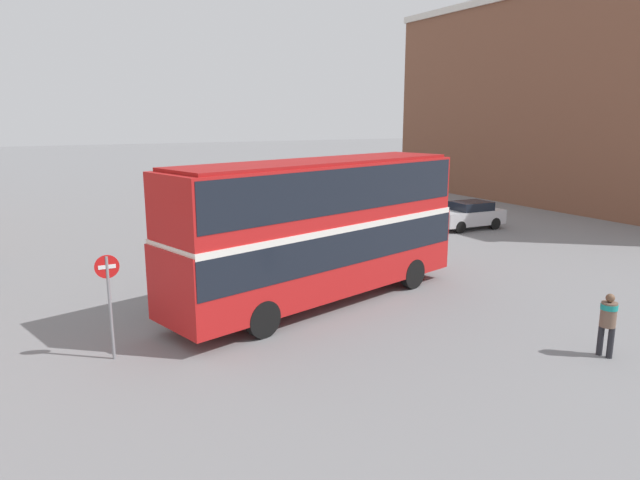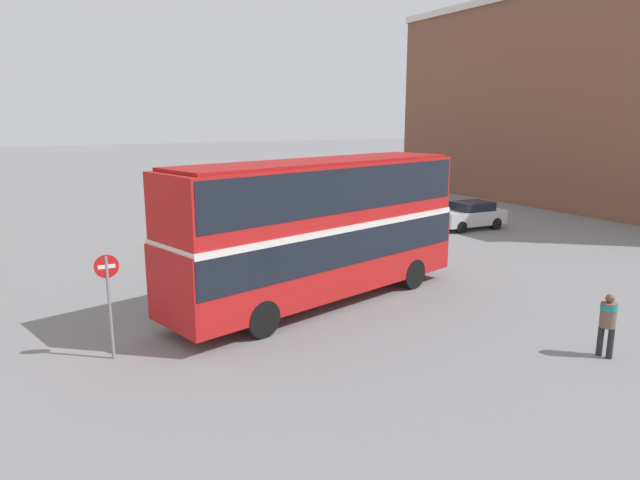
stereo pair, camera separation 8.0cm
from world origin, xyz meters
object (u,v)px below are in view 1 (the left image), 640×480
object	(u,v)px
pedestrian_foreground	(608,318)
no_entry_sign	(109,291)
parked_car_kerb_near	(469,215)
parked_car_kerb_far	(352,211)
double_decker_bus	(320,222)

from	to	relation	value
pedestrian_foreground	no_entry_sign	size ratio (longest dim) A/B	0.62
parked_car_kerb_near	parked_car_kerb_far	distance (m)	6.64
double_decker_bus	parked_car_kerb_far	world-z (taller)	double_decker_bus
pedestrian_foreground	no_entry_sign	world-z (taller)	no_entry_sign
double_decker_bus	parked_car_kerb_near	world-z (taller)	double_decker_bus
parked_car_kerb_far	no_entry_sign	bearing A→B (deg)	41.57
double_decker_bus	pedestrian_foreground	world-z (taller)	double_decker_bus
parked_car_kerb_near	no_entry_sign	world-z (taller)	no_entry_sign
parked_car_kerb_near	double_decker_bus	bearing A→B (deg)	31.32
parked_car_kerb_far	double_decker_bus	bearing A→B (deg)	54.81
double_decker_bus	pedestrian_foreground	xyz separation A→B (m)	(4.46, -7.42, -1.70)
parked_car_kerb_far	no_entry_sign	distance (m)	20.54
no_entry_sign	double_decker_bus	bearing A→B (deg)	12.83
no_entry_sign	parked_car_kerb_near	bearing A→B (deg)	24.07
pedestrian_foreground	parked_car_kerb_far	xyz separation A→B (m)	(4.06, 19.42, -0.30)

